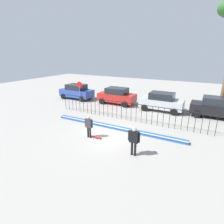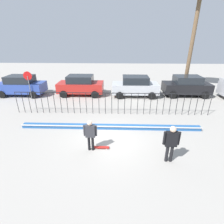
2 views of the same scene
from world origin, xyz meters
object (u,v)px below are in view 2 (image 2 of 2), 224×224
object	(u,v)px
parked_car_red	(81,85)
parked_car_black	(186,86)
skateboard	(101,147)
parked_car_blue	(21,85)
stop_sign	(29,82)
camera_operator	(171,141)
skateboarder	(90,133)
parked_car_silver	(135,86)

from	to	relation	value
parked_car_red	parked_car_black	distance (m)	10.13
skateboard	parked_car_blue	world-z (taller)	parked_car_blue
parked_car_black	parked_car_red	bearing A→B (deg)	179.66
parked_car_red	parked_car_black	xyz separation A→B (m)	(10.13, 0.12, 0.00)
skateboard	stop_sign	distance (m)	10.36
skateboard	camera_operator	world-z (taller)	camera_operator
parked_car_blue	parked_car_red	xyz separation A→B (m)	(5.69, 0.28, 0.00)
camera_operator	skateboarder	bearing A→B (deg)	-6.76
camera_operator	parked_car_red	xyz separation A→B (m)	(-5.93, 9.60, -0.11)
camera_operator	parked_car_silver	xyz separation A→B (m)	(-0.71, 9.42, -0.11)
parked_car_blue	parked_car_black	world-z (taller)	same
parked_car_silver	parked_car_blue	bearing A→B (deg)	179.46
skateboarder	parked_car_silver	size ratio (longest dim) A/B	0.38
skateboarder	stop_sign	size ratio (longest dim) A/B	0.66
skateboarder	parked_car_red	xyz separation A→B (m)	(-2.29, 8.88, -0.01)
camera_operator	stop_sign	bearing A→B (deg)	-34.32
parked_car_blue	parked_car_black	bearing A→B (deg)	1.68
parked_car_black	parked_car_blue	bearing A→B (deg)	-179.57
skateboarder	parked_car_red	bearing A→B (deg)	90.83
parked_car_blue	parked_car_silver	size ratio (longest dim) A/B	1.00
skateboard	parked_car_blue	xyz separation A→B (m)	(-8.47, 8.47, 0.91)
skateboarder	parked_car_silver	world-z (taller)	parked_car_silver
skateboarder	camera_operator	bearing A→B (deg)	-24.89
parked_car_blue	stop_sign	distance (m)	1.87
skateboard	parked_car_black	world-z (taller)	parked_car_black
skateboard	parked_car_blue	distance (m)	12.01
skateboarder	skateboard	bearing A→B (deg)	1.33
skateboard	parked_car_red	bearing A→B (deg)	106.73
skateboarder	parked_car_red	distance (m)	9.17
skateboard	parked_car_silver	bearing A→B (deg)	73.16
parked_car_black	parked_car_silver	bearing A→B (deg)	-177.50
parked_car_silver	stop_sign	world-z (taller)	stop_sign
parked_car_red	parked_car_silver	bearing A→B (deg)	-6.17
parked_car_silver	stop_sign	distance (m)	9.63
parked_car_blue	parked_car_black	xyz separation A→B (m)	(15.81, 0.39, 0.00)
skateboarder	parked_car_black	size ratio (longest dim) A/B	0.38
skateboarder	skateboard	world-z (taller)	skateboarder
skateboard	stop_sign	xyz separation A→B (m)	(-7.10, 7.38, 1.56)
skateboard	parked_car_silver	world-z (taller)	parked_car_silver
parked_car_blue	stop_sign	world-z (taller)	stop_sign
stop_sign	parked_car_black	bearing A→B (deg)	5.85
skateboard	parked_car_black	xyz separation A→B (m)	(7.34, 8.86, 0.91)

